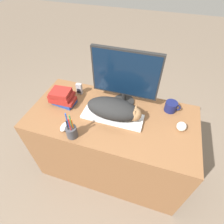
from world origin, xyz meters
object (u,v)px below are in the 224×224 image
object	(u,v)px
phone	(79,89)
keyboard	(113,117)
monitor	(125,76)
pen_cup	(72,131)
book_stack	(62,97)
cat	(115,109)
baseball	(182,126)
coffee_mug	(171,107)
computer_mouse	(65,127)

from	to	relation	value
phone	keyboard	bearing A→B (deg)	-28.20
monitor	phone	bearing A→B (deg)	-179.63
pen_cup	book_stack	size ratio (longest dim) A/B	1.03
keyboard	pen_cup	size ratio (longest dim) A/B	2.19
cat	baseball	xyz separation A→B (m)	(0.49, 0.04, -0.06)
pen_cup	baseball	size ratio (longest dim) A/B	3.16
book_stack	coffee_mug	bearing A→B (deg)	11.98
computer_mouse	phone	size ratio (longest dim) A/B	0.92
monitor	book_stack	world-z (taller)	monitor
baseball	phone	size ratio (longest dim) A/B	0.67
computer_mouse	pen_cup	bearing A→B (deg)	-28.04
cat	computer_mouse	xyz separation A→B (m)	(-0.31, -0.21, -0.08)
phone	coffee_mug	bearing A→B (deg)	1.56
book_stack	cat	bearing A→B (deg)	-4.45
keyboard	computer_mouse	distance (m)	0.36
pen_cup	phone	xyz separation A→B (m)	(-0.15, 0.45, -0.00)
monitor	baseball	distance (m)	0.55
keyboard	phone	xyz separation A→B (m)	(-0.37, 0.20, 0.04)
monitor	computer_mouse	xyz separation A→B (m)	(-0.33, -0.41, -0.24)
pen_cup	cat	bearing A→B (deg)	47.54
baseball	phone	distance (m)	0.89
computer_mouse	baseball	size ratio (longest dim) A/B	1.36
pen_cup	book_stack	xyz separation A→B (m)	(-0.23, 0.29, 0.01)
coffee_mug	pen_cup	size ratio (longest dim) A/B	0.57
keyboard	phone	size ratio (longest dim) A/B	4.67
monitor	book_stack	size ratio (longest dim) A/B	2.47
computer_mouse	book_stack	bearing A→B (deg)	120.50
pen_cup	book_stack	world-z (taller)	pen_cup
keyboard	computer_mouse	xyz separation A→B (m)	(-0.30, -0.21, 0.01)
computer_mouse	pen_cup	world-z (taller)	pen_cup
computer_mouse	coffee_mug	size ratio (longest dim) A/B	0.75
keyboard	computer_mouse	world-z (taller)	computer_mouse
keyboard	monitor	xyz separation A→B (m)	(0.04, 0.20, 0.25)
computer_mouse	monitor	bearing A→B (deg)	50.67
coffee_mug	baseball	distance (m)	0.20
monitor	coffee_mug	world-z (taller)	monitor
cat	coffee_mug	distance (m)	0.46
keyboard	phone	distance (m)	0.42
monitor	computer_mouse	bearing A→B (deg)	-129.33
cat	monitor	world-z (taller)	monitor
cat	pen_cup	bearing A→B (deg)	-132.46
book_stack	monitor	bearing A→B (deg)	18.95
cat	computer_mouse	size ratio (longest dim) A/B	4.48
keyboard	baseball	size ratio (longest dim) A/B	6.92
coffee_mug	baseball	world-z (taller)	coffee_mug
phone	book_stack	xyz separation A→B (m)	(-0.07, -0.16, 0.01)
cat	baseball	size ratio (longest dim) A/B	6.08
coffee_mug	computer_mouse	bearing A→B (deg)	-149.28
keyboard	computer_mouse	size ratio (longest dim) A/B	5.09
baseball	keyboard	bearing A→B (deg)	-175.81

